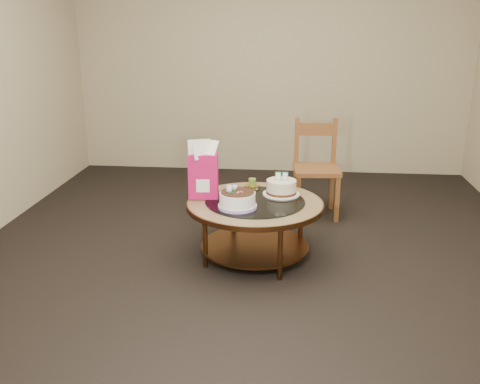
# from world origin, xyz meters

# --- Properties ---
(ground) EXTENTS (5.00, 5.00, 0.00)m
(ground) POSITION_xyz_m (0.00, 0.00, 0.00)
(ground) COLOR black
(ground) RESTS_ON ground
(room_walls) EXTENTS (4.52, 5.02, 2.61)m
(room_walls) POSITION_xyz_m (0.00, 0.00, 1.54)
(room_walls) COLOR tan
(room_walls) RESTS_ON ground
(coffee_table) EXTENTS (1.02, 1.02, 0.46)m
(coffee_table) POSITION_xyz_m (0.00, -0.00, 0.38)
(coffee_table) COLOR #532F17
(coffee_table) RESTS_ON ground
(decorated_cake) EXTENTS (0.28, 0.28, 0.16)m
(decorated_cake) POSITION_xyz_m (-0.12, -0.15, 0.51)
(decorated_cake) COLOR #B39ADA
(decorated_cake) RESTS_ON coffee_table
(cream_cake) EXTENTS (0.28, 0.28, 0.18)m
(cream_cake) POSITION_xyz_m (0.19, 0.17, 0.51)
(cream_cake) COLOR white
(cream_cake) RESTS_ON coffee_table
(gift_bag) EXTENTS (0.23, 0.17, 0.44)m
(gift_bag) POSITION_xyz_m (-0.39, 0.05, 0.67)
(gift_bag) COLOR #C31259
(gift_bag) RESTS_ON coffee_table
(pillar_candle) EXTENTS (0.12, 0.12, 0.09)m
(pillar_candle) POSITION_xyz_m (-0.05, 0.32, 0.49)
(pillar_candle) COLOR #D0C655
(pillar_candle) RESTS_ON coffee_table
(dining_chair) EXTENTS (0.43, 0.43, 0.88)m
(dining_chair) POSITION_xyz_m (0.49, 1.03, 0.45)
(dining_chair) COLOR brown
(dining_chair) RESTS_ON ground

